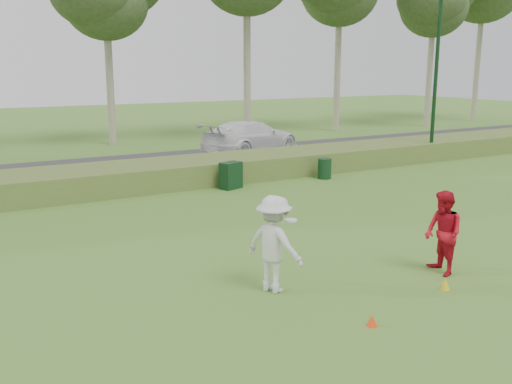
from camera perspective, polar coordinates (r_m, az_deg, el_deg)
ground at (r=12.46m, az=9.33°, el=-9.34°), size 120.00×120.00×0.00m
reed_strip at (r=22.56m, az=-10.18°, el=1.72°), size 80.00×3.00×0.90m
park_road at (r=27.32m, az=-13.73°, el=2.53°), size 80.00×6.00×0.06m
lamp_post at (r=29.25m, az=17.74°, el=13.89°), size 0.70×0.70×8.18m
tree_7 at (r=46.30m, az=17.39°, el=17.87°), size 6.50×6.50×12.50m
player_white at (r=11.77m, az=1.82°, el=-5.22°), size 1.22×1.51×2.04m
player_red at (r=13.41m, az=18.21°, el=-3.93°), size 0.93×1.08×1.90m
cone_orange at (r=10.75m, az=11.52°, el=-12.48°), size 0.20×0.20×0.22m
cone_yellow at (r=12.78m, az=18.38°, el=-8.70°), size 0.22×0.22×0.24m
utility_cabinet at (r=21.75m, az=-2.54°, el=1.67°), size 0.94×0.75×1.02m
trash_bin at (r=23.85m, az=6.87°, el=2.34°), size 0.60×0.60×0.84m
car_right at (r=30.31m, az=-0.51°, el=5.54°), size 6.37×4.15×1.72m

